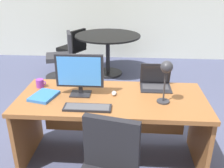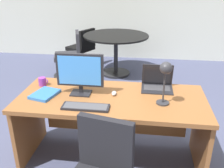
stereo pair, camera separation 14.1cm
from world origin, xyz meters
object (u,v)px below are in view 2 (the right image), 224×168
Objects in this scene: coffee_mug at (43,82)px; meeting_chair_far at (82,51)px; keyboard at (86,107)px; mouse at (114,93)px; desk_lamp at (165,74)px; laptop at (157,81)px; book at (45,94)px; monitor at (80,72)px; meeting_chair_near at (70,59)px; desk at (112,112)px; meeting_table at (116,45)px.

meeting_chair_far is (-0.27, 2.80, -0.47)m from coffee_mug.
mouse is at bearing 53.73° from keyboard.
meeting_chair_far is (-0.84, 3.24, -0.43)m from keyboard.
coffee_mug is (-1.27, 0.28, -0.26)m from desk_lamp.
laptop is 1.16m from book.
desk_lamp is at bearing -9.34° from monitor.
keyboard is 0.72m from coffee_mug.
meeting_chair_near is (-1.13, 2.26, -0.41)m from mouse.
book is 2.97× the size of coffee_mug.
desk is 0.54m from monitor.
desk_lamp is at bearing -63.58° from meeting_chair_far.
mouse is 2.53m from meeting_table.
book is (-1.11, -0.35, -0.06)m from laptop.
meeting_chair_near reaches higher than desk.
mouse is 0.81m from coffee_mug.
mouse is 3.16m from meeting_chair_far.
desk is at bearing -151.42° from laptop.
meeting_table is (-0.26, 2.51, 0.05)m from desk.
monitor is (-0.31, -0.02, 0.43)m from desk.
book is 3.09m from meeting_chair_far.
meeting_chair_near is (-0.86, -0.25, -0.24)m from meeting_table.
laptop is at bearing 29.86° from mouse.
book reaches higher than keyboard.
coffee_mug is at bearing -80.94° from meeting_chair_near.
desk is 22.09× the size of mouse.
mouse is (-0.43, -0.25, -0.06)m from laptop.
desk is 0.58m from laptop.
laptop reaches higher than mouse.
coffee_mug reaches higher than keyboard.
meeting_chair_near is at bearing 116.27° from desk.
monitor reaches higher than meeting_table.
monitor is 0.40m from mouse.
laptop is 2.59m from meeting_chair_near.
laptop reaches higher than desk.
meeting_chair_near reaches higher than coffee_mug.
book is at bearing -82.85° from meeting_chair_far.
book is 0.26m from coffee_mug.
coffee_mug is 0.09× the size of meeting_table.
monitor is at bearing 111.72° from keyboard.
monitor reaches higher than desk.
meeting_chair_near is (-0.80, 2.27, -0.63)m from monitor.
monitor is at bearing -91.28° from meeting_table.
desk_lamp is 1.19m from book.
mouse reaches higher than keyboard.
meeting_chair_far is (-1.06, 2.94, -0.44)m from mouse.
meeting_chair_near reaches higher than meeting_table.
mouse is at bearing -4.52° from desk.
monitor is 4.38× the size of coffee_mug.
meeting_table is at bearing 95.87° from desk.
monitor reaches higher than coffee_mug.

